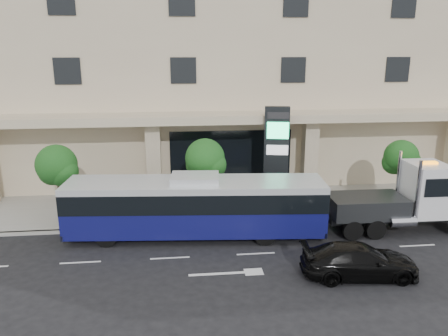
# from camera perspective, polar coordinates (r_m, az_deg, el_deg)

# --- Properties ---
(ground) EXTENTS (120.00, 120.00, 0.00)m
(ground) POSITION_cam_1_polar(r_m,az_deg,el_deg) (22.22, 3.47, -9.42)
(ground) COLOR black
(ground) RESTS_ON ground
(sidewalk) EXTENTS (120.00, 6.00, 0.15)m
(sidewalk) POSITION_cam_1_polar(r_m,az_deg,el_deg) (26.76, 1.67, -4.85)
(sidewalk) COLOR gray
(sidewalk) RESTS_ON ground
(curb) EXTENTS (120.00, 0.30, 0.15)m
(curb) POSITION_cam_1_polar(r_m,az_deg,el_deg) (24.00, 2.66, -7.29)
(curb) COLOR gray
(curb) RESTS_ON ground
(convention_center) EXTENTS (60.00, 17.60, 20.00)m
(convention_center) POSITION_cam_1_polar(r_m,az_deg,el_deg) (35.51, -0.61, 16.35)
(convention_center) COLOR #C0AC90
(convention_center) RESTS_ON ground
(tree_left) EXTENTS (2.27, 2.20, 4.22)m
(tree_left) POSITION_cam_1_polar(r_m,az_deg,el_deg) (25.12, -20.96, 0.03)
(tree_left) COLOR #422B19
(tree_left) RESTS_ON sidewalk
(tree_mid) EXTENTS (2.28, 2.20, 4.38)m
(tree_mid) POSITION_cam_1_polar(r_m,az_deg,el_deg) (24.29, -2.43, 0.91)
(tree_mid) COLOR #422B19
(tree_mid) RESTS_ON sidewalk
(tree_right) EXTENTS (2.10, 2.00, 4.04)m
(tree_right) POSITION_cam_1_polar(r_m,az_deg,el_deg) (27.58, 22.16, 1.04)
(tree_right) COLOR #422B19
(tree_right) RESTS_ON sidewalk
(city_bus) EXTENTS (13.06, 3.79, 3.26)m
(city_bus) POSITION_cam_1_polar(r_m,az_deg,el_deg) (22.09, -3.77, -4.91)
(city_bus) COLOR black
(city_bus) RESTS_ON ground
(tow_truck) EXTENTS (8.93, 2.36, 4.07)m
(tow_truck) POSITION_cam_1_polar(r_m,az_deg,el_deg) (24.80, 23.11, -3.84)
(tow_truck) COLOR #2D3033
(tow_truck) RESTS_ON ground
(black_sedan) EXTENTS (5.01, 2.37, 1.41)m
(black_sedan) POSITION_cam_1_polar(r_m,az_deg,el_deg) (19.51, 17.26, -11.49)
(black_sedan) COLOR black
(black_sedan) RESTS_ON ground
(signage_pylon) EXTENTS (1.54, 0.82, 5.88)m
(signage_pylon) POSITION_cam_1_polar(r_m,az_deg,el_deg) (26.47, 6.81, 1.75)
(signage_pylon) COLOR black
(signage_pylon) RESTS_ON sidewalk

